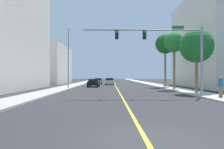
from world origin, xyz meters
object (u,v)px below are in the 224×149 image
at_px(street_lamp, 68,55).
at_px(palm_mid, 174,43).
at_px(car_gray, 98,81).
at_px(palm_near, 196,46).
at_px(car_silver, 110,81).
at_px(traffic_signal_mast, 165,44).
at_px(palm_far, 165,44).
at_px(pedestrian, 221,87).
at_px(car_black, 94,83).

distance_m(street_lamp, palm_mid, 15.78).
bearing_deg(car_gray, palm_near, -67.51).
bearing_deg(car_silver, palm_mid, -63.08).
xyz_separation_m(traffic_signal_mast, street_lamp, (-11.46, 13.46, 0.15)).
xyz_separation_m(palm_mid, car_silver, (-9.18, 18.55, -5.89)).
bearing_deg(traffic_signal_mast, palm_far, 75.84).
distance_m(palm_mid, car_silver, 21.52).
height_order(palm_far, pedestrian, palm_far).
xyz_separation_m(car_silver, car_black, (-2.83, -10.41, -0.03)).
distance_m(palm_near, car_black, 20.11).
distance_m(car_silver, car_gray, 5.39).
bearing_deg(traffic_signal_mast, palm_near, 40.63).
height_order(car_gray, pedestrian, pedestrian).
bearing_deg(car_black, palm_far, -3.12).
bearing_deg(car_gray, palm_mid, -62.51).
distance_m(traffic_signal_mast, palm_near, 5.88).
xyz_separation_m(traffic_signal_mast, car_silver, (-5.16, 29.38, -4.19)).
height_order(car_black, pedestrian, pedestrian).
distance_m(street_lamp, palm_far, 16.72).
distance_m(street_lamp, palm_near, 18.61).
bearing_deg(car_black, palm_near, -48.50).
bearing_deg(street_lamp, car_black, 57.83).
bearing_deg(palm_near, street_lamp, 148.83).
distance_m(street_lamp, car_silver, 17.66).
xyz_separation_m(street_lamp, palm_mid, (15.48, -2.63, 1.55)).
xyz_separation_m(palm_near, car_gray, (-12.47, 30.12, -4.52)).
relative_size(street_lamp, palm_far, 1.00).
relative_size(street_lamp, pedestrian, 5.03).
bearing_deg(car_gray, palm_far, -52.17).
xyz_separation_m(traffic_signal_mast, car_gray, (-8.01, 33.95, -4.25)).
distance_m(traffic_signal_mast, palm_mid, 11.68).
bearing_deg(traffic_signal_mast, car_gray, 103.28).
bearing_deg(palm_mid, car_gray, 117.50).
relative_size(traffic_signal_mast, palm_near, 1.59).
bearing_deg(palm_mid, pedestrian, -87.96).
relative_size(palm_mid, palm_far, 0.89).
distance_m(palm_mid, pedestrian, 13.59).
bearing_deg(car_silver, palm_far, -49.49).
bearing_deg(pedestrian, street_lamp, 41.27).
xyz_separation_m(palm_far, pedestrian, (-0.04, -19.37, -6.41)).
xyz_separation_m(palm_near, car_silver, (-9.62, 25.55, -4.46)).
height_order(car_silver, pedestrian, pedestrian).
xyz_separation_m(traffic_signal_mast, pedestrian, (4.46, -1.54, -3.92)).
relative_size(palm_far, car_gray, 2.24).
bearing_deg(car_gray, car_black, -89.92).
relative_size(palm_mid, pedestrian, 4.46).
bearing_deg(palm_near, pedestrian, -89.96).
relative_size(street_lamp, palm_mid, 1.13).
height_order(car_silver, car_gray, car_silver).
bearing_deg(car_gray, traffic_signal_mast, -76.73).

